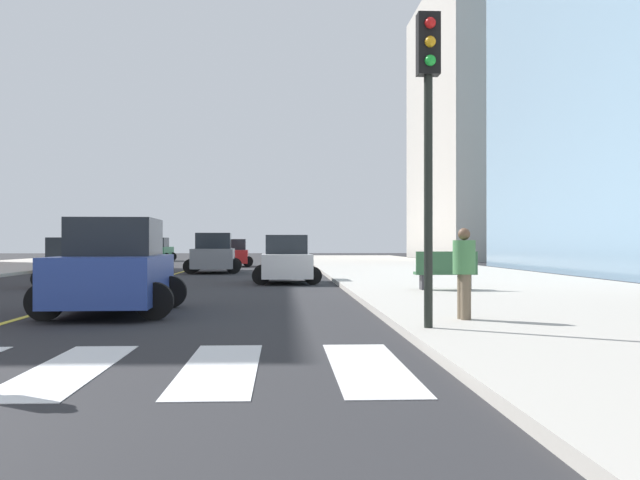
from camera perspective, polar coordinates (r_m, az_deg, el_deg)
name	(u,v)px	position (r m, az deg, el deg)	size (l,w,h in m)	color
sidewalk_kerb_east	(491,286)	(26.31, 12.55, -3.36)	(10.00, 120.00, 0.15)	#B2ADA3
lane_divider_paint	(193,269)	(45.67, -9.39, -2.12)	(0.16, 80.00, 0.01)	yellow
parking_garage_concrete	(522,126)	(75.65, 14.73, 8.21)	(18.00, 24.00, 25.20)	#B2ADA3
car_yellow_nearest	(79,257)	(41.13, -17.42, -1.21)	(2.50, 3.91, 1.72)	gold
car_silver_second	(77,263)	(28.26, -17.61, -1.67)	(2.43, 3.85, 1.71)	#B7B7BC
car_gray_third	(214,254)	(39.43, -7.90, -1.05)	(2.95, 4.61, 2.03)	slate
car_red_fourth	(234,254)	(50.02, -6.40, -1.01)	(2.56, 4.01, 1.77)	red
car_white_fifth	(286,261)	(29.15, -2.53, -1.53)	(2.59, 4.10, 1.82)	silver
car_blue_sixth	(114,269)	(17.11, -15.03, -2.09)	(2.96, 4.65, 2.05)	#2D479E
car_green_seventh	(157,250)	(65.80, -12.00, -0.74)	(2.89, 4.50, 1.97)	#236B42
traffic_light_near_corner	(428,107)	(12.67, 8.04, 9.71)	(0.36, 0.41, 5.07)	black
park_bench	(446,271)	(22.76, 9.31, -2.30)	(1.81, 0.58, 1.12)	#33603D
pedestrian_waiting_east	(464,269)	(13.99, 10.64, -2.13)	(0.40, 0.40, 1.64)	brown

